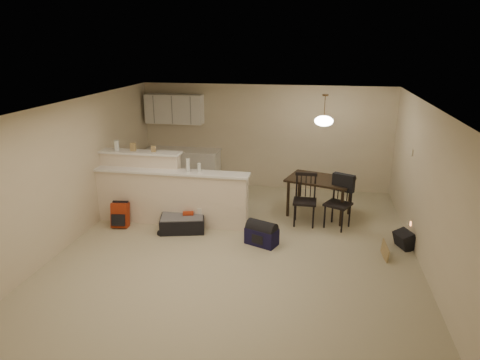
% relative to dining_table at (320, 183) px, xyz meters
% --- Properties ---
extents(room, '(7.00, 7.02, 2.50)m').
position_rel_dining_table_xyz_m(room, '(-1.35, -1.85, 0.55)').
color(room, '#B3AA8A').
rests_on(room, ground).
extents(breakfast_bar, '(3.08, 0.58, 1.39)m').
position_rel_dining_table_xyz_m(breakfast_bar, '(-3.11, -0.87, -0.09)').
color(breakfast_bar, beige).
rests_on(breakfast_bar, ground).
extents(upper_cabinets, '(1.40, 0.34, 0.70)m').
position_rel_dining_table_xyz_m(upper_cabinets, '(-3.55, 1.47, 1.20)').
color(upper_cabinets, white).
rests_on(upper_cabinets, room).
extents(kitchen_counter, '(1.80, 0.60, 0.90)m').
position_rel_dining_table_xyz_m(kitchen_counter, '(-3.35, 1.34, -0.25)').
color(kitchen_counter, white).
rests_on(kitchen_counter, ground).
extents(thermostat, '(0.02, 0.12, 0.12)m').
position_rel_dining_table_xyz_m(thermostat, '(1.63, -0.30, 0.80)').
color(thermostat, beige).
rests_on(thermostat, room).
extents(jar, '(0.10, 0.10, 0.20)m').
position_rel_dining_table_xyz_m(jar, '(-4.03, -0.73, 0.79)').
color(jar, silver).
rests_on(jar, breakfast_bar).
extents(cereal_box, '(0.10, 0.07, 0.16)m').
position_rel_dining_table_xyz_m(cereal_box, '(-3.68, -0.73, 0.77)').
color(cereal_box, '#A28653').
rests_on(cereal_box, breakfast_bar).
extents(small_box, '(0.08, 0.06, 0.12)m').
position_rel_dining_table_xyz_m(small_box, '(-3.25, -0.73, 0.75)').
color(small_box, '#A28653').
rests_on(small_box, breakfast_bar).
extents(bottle_a, '(0.07, 0.07, 0.26)m').
position_rel_dining_table_xyz_m(bottle_a, '(-2.49, -0.95, 0.52)').
color(bottle_a, silver).
rests_on(bottle_a, breakfast_bar).
extents(bottle_b, '(0.06, 0.06, 0.18)m').
position_rel_dining_table_xyz_m(bottle_b, '(-2.28, -0.95, 0.48)').
color(bottle_b, silver).
rests_on(bottle_b, breakfast_bar).
extents(dining_table, '(1.47, 1.18, 0.80)m').
position_rel_dining_table_xyz_m(dining_table, '(0.00, 0.00, 0.00)').
color(dining_table, black).
rests_on(dining_table, ground).
extents(pendant_lamp, '(0.36, 0.36, 0.62)m').
position_rel_dining_table_xyz_m(pendant_lamp, '(0.00, 0.00, 1.29)').
color(pendant_lamp, brown).
rests_on(pendant_lamp, room).
extents(dining_chair_near, '(0.45, 0.43, 1.02)m').
position_rel_dining_table_xyz_m(dining_chair_near, '(-0.28, -0.53, -0.19)').
color(dining_chair_near, black).
rests_on(dining_chair_near, ground).
extents(dining_chair_far, '(0.59, 0.58, 1.02)m').
position_rel_dining_table_xyz_m(dining_chair_far, '(0.35, -0.56, -0.19)').
color(dining_chair_far, black).
rests_on(dining_chair_far, ground).
extents(suitcase, '(0.93, 0.72, 0.28)m').
position_rel_dining_table_xyz_m(suitcase, '(-2.55, -1.24, -0.56)').
color(suitcase, black).
rests_on(suitcase, ground).
extents(red_backpack, '(0.34, 0.24, 0.48)m').
position_rel_dining_table_xyz_m(red_backpack, '(-3.80, -1.28, -0.46)').
color(red_backpack, '#9E2D11').
rests_on(red_backpack, ground).
extents(navy_duffel, '(0.63, 0.49, 0.30)m').
position_rel_dining_table_xyz_m(navy_duffel, '(-0.99, -1.55, -0.55)').
color(navy_duffel, black).
rests_on(navy_duffel, ground).
extents(black_daypack, '(0.35, 0.40, 0.30)m').
position_rel_dining_table_xyz_m(black_daypack, '(1.50, -1.24, -0.55)').
color(black_daypack, black).
rests_on(black_daypack, ground).
extents(cardboard_sheet, '(0.07, 0.36, 0.27)m').
position_rel_dining_table_xyz_m(cardboard_sheet, '(1.10, -1.72, -0.57)').
color(cardboard_sheet, '#A28653').
rests_on(cardboard_sheet, ground).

